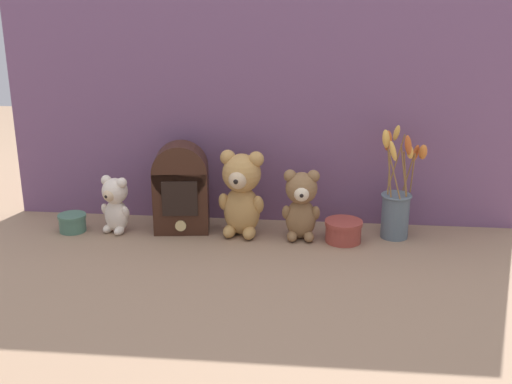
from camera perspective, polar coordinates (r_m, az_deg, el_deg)
The scene contains 9 objects.
ground_plane at distance 1.95m, azimuth -0.06°, elevation -4.11°, with size 4.00×4.00×0.00m, color #8E7056.
backdrop_wall at distance 2.01m, azimuth 0.42°, elevation 7.13°, with size 1.61×0.02×0.71m.
teddy_bear_large at distance 1.93m, azimuth -1.30°, elevation 0.03°, with size 0.15×0.13×0.27m.
teddy_bear_medium at distance 1.92m, azimuth 4.03°, elevation -1.01°, with size 0.12×0.11×0.22m.
teddy_bear_small at distance 2.02m, azimuth -12.41°, elevation -0.98°, with size 0.10×0.09×0.18m.
flower_vase at distance 1.97m, azimuth 12.36°, elevation -1.04°, with size 0.14×0.14×0.34m.
vintage_radio at distance 1.98m, azimuth -6.70°, elevation 0.46°, with size 0.18×0.12×0.28m.
decorative_tin_tall at distance 1.94m, azimuth 7.77°, elevation -3.40°, with size 0.11×0.11×0.07m.
decorative_tin_short at distance 2.07m, azimuth -16.04°, elevation -2.68°, with size 0.09×0.09×0.06m.
Camera 1 is at (0.18, -1.80, 0.74)m, focal length 45.00 mm.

